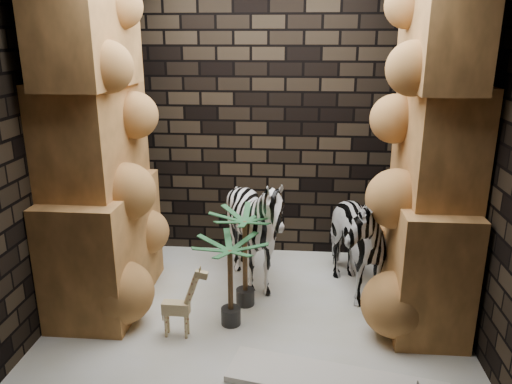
# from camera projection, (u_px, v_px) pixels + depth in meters

# --- Properties ---
(floor) EXTENTS (3.50, 3.50, 0.00)m
(floor) POSITION_uv_depth(u_px,v_px,m) (258.00, 305.00, 4.59)
(floor) COLOR silver
(floor) RESTS_ON ground
(wall_back) EXTENTS (3.50, 0.00, 3.50)m
(wall_back) POSITION_uv_depth(u_px,v_px,m) (268.00, 121.00, 5.33)
(wall_back) COLOR black
(wall_back) RESTS_ON ground
(wall_front) EXTENTS (3.50, 0.00, 3.50)m
(wall_front) POSITION_uv_depth(u_px,v_px,m) (241.00, 190.00, 2.95)
(wall_front) COLOR black
(wall_front) RESTS_ON ground
(wall_left) EXTENTS (0.00, 3.00, 3.00)m
(wall_left) POSITION_uv_depth(u_px,v_px,m) (56.00, 142.00, 4.29)
(wall_left) COLOR black
(wall_left) RESTS_ON ground
(wall_right) EXTENTS (0.00, 3.00, 3.00)m
(wall_right) POSITION_uv_depth(u_px,v_px,m) (475.00, 150.00, 4.00)
(wall_right) COLOR black
(wall_right) RESTS_ON ground
(rock_pillar_left) EXTENTS (0.68, 1.30, 3.00)m
(rock_pillar_left) POSITION_uv_depth(u_px,v_px,m) (95.00, 143.00, 4.26)
(rock_pillar_left) COLOR #DE994F
(rock_pillar_left) RESTS_ON floor
(rock_pillar_right) EXTENTS (0.58, 1.25, 3.00)m
(rock_pillar_right) POSITION_uv_depth(u_px,v_px,m) (433.00, 149.00, 4.03)
(rock_pillar_right) COLOR #DE994F
(rock_pillar_right) RESTS_ON floor
(zebra_right) EXTENTS (0.89, 1.21, 1.28)m
(zebra_right) POSITION_uv_depth(u_px,v_px,m) (348.00, 230.00, 4.65)
(zebra_right) COLOR white
(zebra_right) RESTS_ON floor
(zebra_left) EXTENTS (1.31, 1.46, 1.10)m
(zebra_left) POSITION_uv_depth(u_px,v_px,m) (255.00, 235.00, 4.77)
(zebra_left) COLOR white
(zebra_left) RESTS_ON floor
(giraffe_toy) EXTENTS (0.34, 0.12, 0.65)m
(giraffe_toy) POSITION_uv_depth(u_px,v_px,m) (176.00, 300.00, 4.04)
(giraffe_toy) COLOR #D8C188
(giraffe_toy) RESTS_ON floor
(palm_front) EXTENTS (0.36, 0.36, 0.92)m
(palm_front) POSITION_uv_depth(u_px,v_px,m) (245.00, 259.00, 4.48)
(palm_front) COLOR #184325
(palm_front) RESTS_ON floor
(palm_back) EXTENTS (0.36, 0.36, 0.79)m
(palm_back) POSITION_uv_depth(u_px,v_px,m) (230.00, 283.00, 4.18)
(palm_back) COLOR #184325
(palm_back) RESTS_ON floor
(surfboard) EXTENTS (1.60, 0.68, 0.05)m
(surfboard) POSITION_uv_depth(u_px,v_px,m) (336.00, 382.00, 3.53)
(surfboard) COLOR silver
(surfboard) RESTS_ON floor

